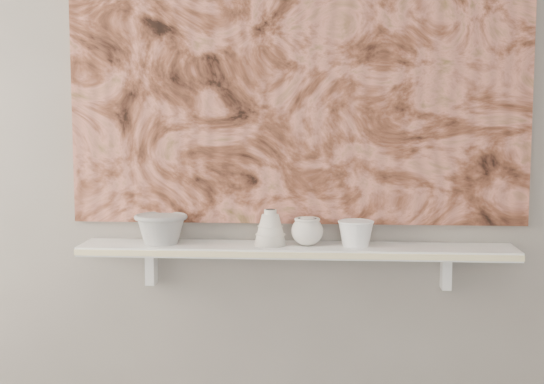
# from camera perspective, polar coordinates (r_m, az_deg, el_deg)

# --- Properties ---
(wall_back) EXTENTS (3.60, 0.00, 3.60)m
(wall_back) POSITION_cam_1_polar(r_m,az_deg,el_deg) (2.50, 1.93, 5.87)
(wall_back) COLOR gray
(wall_back) RESTS_ON floor
(shelf) EXTENTS (1.40, 0.18, 0.03)m
(shelf) POSITION_cam_1_polar(r_m,az_deg,el_deg) (2.45, 1.81, -4.38)
(shelf) COLOR white
(shelf) RESTS_ON wall_back
(shelf_stripe) EXTENTS (1.40, 0.01, 0.02)m
(shelf_stripe) POSITION_cam_1_polar(r_m,az_deg,el_deg) (2.36, 1.72, -4.80)
(shelf_stripe) COLOR beige
(shelf_stripe) RESTS_ON shelf
(bracket_left) EXTENTS (0.03, 0.06, 0.12)m
(bracket_left) POSITION_cam_1_polar(r_m,az_deg,el_deg) (2.59, -9.07, -5.55)
(bracket_left) COLOR white
(bracket_left) RESTS_ON wall_back
(bracket_right) EXTENTS (0.03, 0.06, 0.12)m
(bracket_right) POSITION_cam_1_polar(r_m,az_deg,el_deg) (2.56, 12.96, -5.80)
(bracket_right) COLOR white
(bracket_right) RESTS_ON wall_back
(painting) EXTENTS (1.50, 0.02, 1.10)m
(painting) POSITION_cam_1_polar(r_m,az_deg,el_deg) (2.49, 1.93, 10.23)
(painting) COLOR brown
(painting) RESTS_ON wall_back
(house_motif) EXTENTS (0.09, 0.00, 0.08)m
(house_motif) POSITION_cam_1_polar(r_m,az_deg,el_deg) (2.50, 12.26, 3.03)
(house_motif) COLOR black
(house_motif) RESTS_ON painting
(bowl_grey) EXTENTS (0.23, 0.23, 0.10)m
(bowl_grey) POSITION_cam_1_polar(r_m,az_deg,el_deg) (2.49, -8.35, -2.73)
(bowl_grey) COLOR #999997
(bowl_grey) RESTS_ON shelf
(cup_cream) EXTENTS (0.11, 0.11, 0.09)m
(cup_cream) POSITION_cam_1_polar(r_m,az_deg,el_deg) (2.44, 2.67, -2.96)
(cup_cream) COLOR silver
(cup_cream) RESTS_ON shelf
(bell_vessel) EXTENTS (0.14, 0.14, 0.12)m
(bell_vessel) POSITION_cam_1_polar(r_m,az_deg,el_deg) (2.44, -0.13, -2.67)
(bell_vessel) COLOR silver
(bell_vessel) RESTS_ON shelf
(bowl_white) EXTENTS (0.15, 0.15, 0.08)m
(bowl_white) POSITION_cam_1_polar(r_m,az_deg,el_deg) (2.44, 6.33, -3.10)
(bowl_white) COLOR white
(bowl_white) RESTS_ON shelf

